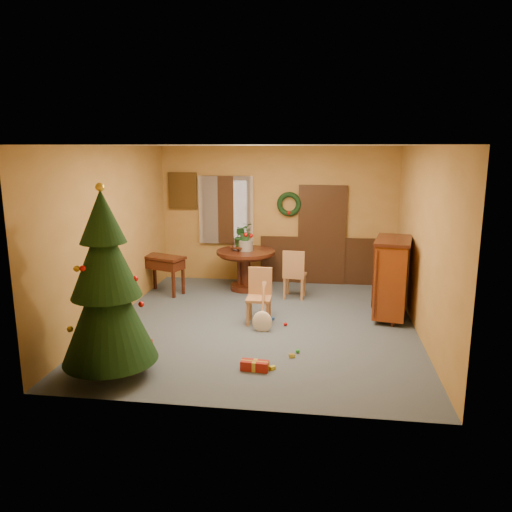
% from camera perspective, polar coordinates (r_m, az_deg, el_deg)
% --- Properties ---
extents(room_envelope, '(5.50, 5.50, 5.50)m').
position_cam_1_polar(room_envelope, '(10.65, 3.53, 2.84)').
color(room_envelope, '#384752').
rests_on(room_envelope, ground).
extents(dining_table, '(1.19, 1.19, 0.82)m').
position_cam_1_polar(dining_table, '(10.16, -1.17, -0.72)').
color(dining_table, black).
rests_on(dining_table, floor).
extents(urn, '(0.28, 0.28, 0.21)m').
position_cam_1_polar(urn, '(10.09, -1.18, 1.21)').
color(urn, slate).
rests_on(urn, dining_table).
extents(centerpiece_plant, '(0.33, 0.29, 0.37)m').
position_cam_1_polar(centerpiece_plant, '(10.03, -1.19, 2.82)').
color(centerpiece_plant, '#1E4C23').
rests_on(centerpiece_plant, urn).
extents(chair_near, '(0.40, 0.40, 0.92)m').
position_cam_1_polar(chair_near, '(8.30, 0.40, -4.32)').
color(chair_near, '#A16D40').
rests_on(chair_near, floor).
extents(chair_far, '(0.46, 0.46, 0.96)m').
position_cam_1_polar(chair_far, '(9.59, 4.40, -1.91)').
color(chair_far, '#A16D40').
rests_on(chair_far, floor).
extents(guitar, '(0.44, 0.56, 0.73)m').
position_cam_1_polar(guitar, '(7.92, 0.72, -6.03)').
color(guitar, beige).
rests_on(guitar, floor).
extents(plant_stand, '(0.35, 0.35, 0.90)m').
position_cam_1_polar(plant_stand, '(10.20, -1.89, -0.73)').
color(plant_stand, black).
rests_on(plant_stand, floor).
extents(stand_plant, '(0.25, 0.22, 0.39)m').
position_cam_1_polar(stand_plant, '(10.10, -1.91, 2.23)').
color(stand_plant, '#19471E').
rests_on(stand_plant, plant_stand).
extents(christmas_tree, '(1.19, 1.19, 2.46)m').
position_cam_1_polar(christmas_tree, '(6.46, -16.71, -3.49)').
color(christmas_tree, '#382111').
rests_on(christmas_tree, floor).
extents(writing_desk, '(0.95, 0.71, 0.76)m').
position_cam_1_polar(writing_desk, '(10.06, -10.55, -1.06)').
color(writing_desk, black).
rests_on(writing_desk, floor).
extents(sideboard, '(0.76, 1.16, 1.38)m').
position_cam_1_polar(sideboard, '(8.75, 15.24, -2.21)').
color(sideboard, '#5A1A0A').
rests_on(sideboard, floor).
extents(gift_a, '(0.35, 0.28, 0.18)m').
position_cam_1_polar(gift_a, '(7.91, -16.31, -8.82)').
color(gift_a, brown).
rests_on(gift_a, floor).
extents(gift_b, '(0.26, 0.26, 0.22)m').
position_cam_1_polar(gift_b, '(7.29, -12.89, -10.26)').
color(gift_b, maroon).
rests_on(gift_b, floor).
extents(gift_c, '(0.33, 0.28, 0.16)m').
position_cam_1_polar(gift_c, '(7.91, -15.92, -8.84)').
color(gift_c, brown).
rests_on(gift_c, floor).
extents(gift_d, '(0.37, 0.18, 0.13)m').
position_cam_1_polar(gift_d, '(6.71, -0.14, -12.41)').
color(gift_d, maroon).
rests_on(gift_d, floor).
extents(toy_a, '(0.09, 0.09, 0.05)m').
position_cam_1_polar(toy_a, '(8.51, 1.82, -7.21)').
color(toy_a, '#2652A5').
rests_on(toy_a, floor).
extents(toy_b, '(0.06, 0.06, 0.06)m').
position_cam_1_polar(toy_b, '(7.26, 4.78, -10.78)').
color(toy_b, '#258831').
rests_on(toy_b, floor).
extents(toy_c, '(0.09, 0.09, 0.05)m').
position_cam_1_polar(toy_c, '(6.74, 1.87, -12.66)').
color(toy_c, gold).
rests_on(toy_c, floor).
extents(toy_d, '(0.06, 0.06, 0.06)m').
position_cam_1_polar(toy_d, '(8.27, 3.38, -7.79)').
color(toy_d, '#B50F0C').
rests_on(toy_d, floor).
extents(toy_e, '(0.09, 0.07, 0.05)m').
position_cam_1_polar(toy_e, '(7.11, 4.11, -11.30)').
color(toy_e, gold).
rests_on(toy_e, floor).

